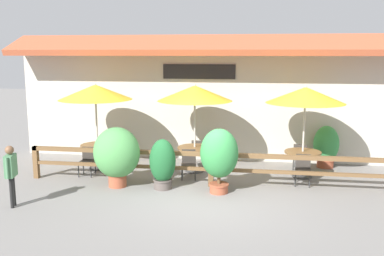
{
  "coord_description": "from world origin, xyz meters",
  "views": [
    {
      "loc": [
        1.19,
        -10.21,
        3.63
      ],
      "look_at": [
        -0.58,
        1.38,
        1.55
      ],
      "focal_mm": 40.0,
      "sensor_mm": 36.0,
      "label": 1
    }
  ],
  "objects": [
    {
      "name": "potted_plant_broad_leaf",
      "position": [
        3.41,
        3.55,
        0.7
      ],
      "size": [
        0.8,
        0.72,
        1.35
      ],
      "color": "#9E4C33",
      "rests_on": "ground"
    },
    {
      "name": "patio_umbrella_middle",
      "position": [
        -0.66,
        2.46,
        2.42
      ],
      "size": [
        2.27,
        2.27,
        2.69
      ],
      "color": "#B7B2A8",
      "rests_on": "ground"
    },
    {
      "name": "chair_far_streetside",
      "position": [
        2.5,
        1.57,
        0.46
      ],
      "size": [
        0.46,
        0.46,
        0.84
      ],
      "rotation": [
        0.0,
        0.0,
        -0.11
      ],
      "color": "#332D28",
      "rests_on": "ground"
    },
    {
      "name": "potted_plant_tall_tropical",
      "position": [
        0.27,
        0.52,
        1.01
      ],
      "size": [
        0.99,
        0.89,
        1.7
      ],
      "color": "#9E4C33",
      "rests_on": "ground"
    },
    {
      "name": "potted_plant_entrance_palm",
      "position": [
        -2.53,
        0.64,
        0.92
      ],
      "size": [
        1.27,
        1.14,
        1.65
      ],
      "color": "#9E4C33",
      "rests_on": "ground"
    },
    {
      "name": "patio_umbrella_near",
      "position": [
        -3.74,
        2.33,
        2.42
      ],
      "size": [
        2.27,
        2.27,
        2.69
      ],
      "color": "#B7B2A8",
      "rests_on": "ground"
    },
    {
      "name": "dining_table_near",
      "position": [
        -3.74,
        2.33,
        0.62
      ],
      "size": [
        1.06,
        1.06,
        0.77
      ],
      "color": "brown",
      "rests_on": "ground"
    },
    {
      "name": "ground_plane",
      "position": [
        0.0,
        0.0,
        0.0
      ],
      "size": [
        60.0,
        60.0,
        0.0
      ],
      "primitive_type": "plane",
      "color": "slate"
    },
    {
      "name": "chair_far_wallside",
      "position": [
        2.58,
        3.11,
        0.46
      ],
      "size": [
        0.5,
        0.5,
        0.84
      ],
      "rotation": [
        0.0,
        0.0,
        2.92
      ],
      "color": "#332D28",
      "rests_on": "ground"
    },
    {
      "name": "patio_umbrella_far",
      "position": [
        2.57,
        2.34,
        2.42
      ],
      "size": [
        2.27,
        2.27,
        2.69
      ],
      "color": "#B7B2A8",
      "rests_on": "ground"
    },
    {
      "name": "dining_table_middle",
      "position": [
        -0.66,
        2.46,
        0.62
      ],
      "size": [
        1.06,
        1.06,
        0.77
      ],
      "color": "brown",
      "rests_on": "ground"
    },
    {
      "name": "building_facade",
      "position": [
        -0.0,
        4.1,
        2.17
      ],
      "size": [
        14.28,
        1.49,
        4.23
      ],
      "color": "#BCB7A8",
      "rests_on": "ground"
    },
    {
      "name": "chair_near_wallside",
      "position": [
        -3.72,
        3.1,
        0.46
      ],
      "size": [
        0.44,
        0.44,
        0.84
      ],
      "rotation": [
        0.0,
        0.0,
        3.08
      ],
      "color": "#332D28",
      "rests_on": "ground"
    },
    {
      "name": "pedestrian",
      "position": [
        -4.48,
        -1.26,
        0.96
      ],
      "size": [
        0.27,
        0.52,
        1.49
      ],
      "rotation": [
        0.0,
        0.0,
        -1.35
      ],
      "color": "black",
      "rests_on": "ground"
    },
    {
      "name": "chair_middle_streetside",
      "position": [
        -0.72,
        1.69,
        0.46
      ],
      "size": [
        0.48,
        0.48,
        0.84
      ],
      "rotation": [
        0.0,
        0.0,
        0.15
      ],
      "color": "#332D28",
      "rests_on": "ground"
    },
    {
      "name": "chair_middle_wallside",
      "position": [
        -0.64,
        3.22,
        0.46
      ],
      "size": [
        0.47,
        0.47,
        0.84
      ],
      "rotation": [
        0.0,
        0.0,
        3.01
      ],
      "color": "#332D28",
      "rests_on": "ground"
    },
    {
      "name": "patio_railing",
      "position": [
        0.0,
        1.05,
        0.7
      ],
      "size": [
        10.4,
        0.14,
        0.95
      ],
      "color": "brown",
      "rests_on": "ground"
    },
    {
      "name": "dining_table_far",
      "position": [
        2.57,
        2.34,
        0.62
      ],
      "size": [
        1.06,
        1.06,
        0.77
      ],
      "color": "brown",
      "rests_on": "ground"
    },
    {
      "name": "potted_plant_small_flowering",
      "position": [
        -1.26,
        0.63,
        0.7
      ],
      "size": [
        0.71,
        0.64,
        1.36
      ],
      "color": "#564C47",
      "rests_on": "ground"
    },
    {
      "name": "chair_near_streetside",
      "position": [
        -3.77,
        1.57,
        0.46
      ],
      "size": [
        0.43,
        0.43,
        0.84
      ],
      "rotation": [
        0.0,
        0.0,
        0.03
      ],
      "color": "#332D28",
      "rests_on": "ground"
    }
  ]
}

